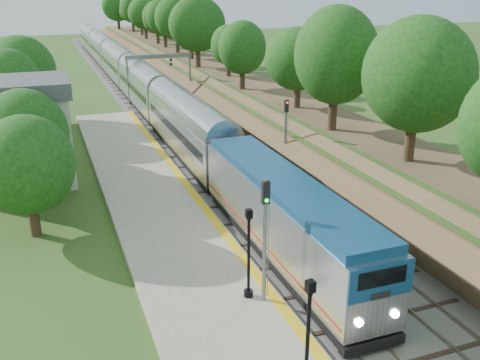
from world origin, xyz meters
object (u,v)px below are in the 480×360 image
object	(u,v)px
signal_gantry	(159,65)
signal_farside	(286,128)
station_building	(14,132)
signal_platform	(265,228)
train	(130,77)
lamppost_far	(249,259)
lamppost_mid	(307,344)

from	to	relation	value
signal_gantry	signal_farside	xyz separation A→B (m)	(3.73, -29.77, -1.06)
station_building	signal_platform	distance (m)	24.68
signal_gantry	signal_platform	world-z (taller)	signal_platform
station_building	train	bearing A→B (deg)	66.97
signal_gantry	lamppost_far	bearing A→B (deg)	-97.29
lamppost_mid	signal_farside	world-z (taller)	signal_farside
lamppost_far	signal_farside	size ratio (longest dim) A/B	0.76
station_building	signal_farside	world-z (taller)	station_building
lamppost_far	signal_farside	world-z (taller)	signal_farside
station_building	train	xyz separation A→B (m)	(14.00, 32.93, -1.80)
signal_gantry	signal_platform	distance (m)	47.34
lamppost_far	signal_platform	xyz separation A→B (m)	(0.57, -0.54, 1.75)
station_building	signal_gantry	distance (m)	29.94
train	signal_platform	xyz separation A→B (m)	(-2.90, -54.96, 1.88)
signal_platform	signal_farside	world-z (taller)	signal_platform
station_building	signal_platform	size ratio (longest dim) A/B	1.40
signal_gantry	lamppost_far	size ratio (longest dim) A/B	1.84
signal_gantry	lamppost_mid	world-z (taller)	signal_gantry
lamppost_far	signal_platform	size ratio (longest dim) A/B	0.74
lamppost_far	signal_platform	bearing A→B (deg)	-43.27
lamppost_far	signal_platform	distance (m)	1.92
station_building	signal_farside	bearing A→B (deg)	-13.30
signal_gantry	signal_farside	world-z (taller)	signal_gantry
station_building	lamppost_mid	size ratio (longest dim) A/B	1.83
station_building	train	distance (m)	35.82
lamppost_mid	signal_platform	bearing A→B (deg)	81.37
signal_gantry	signal_platform	bearing A→B (deg)	-96.52
lamppost_mid	signal_farside	distance (m)	25.55
station_building	signal_farside	xyz separation A→B (m)	(20.20, -4.77, -0.33)
train	signal_platform	distance (m)	55.07
signal_gantry	station_building	bearing A→B (deg)	-123.38
lamppost_mid	lamppost_far	size ratio (longest dim) A/B	1.03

